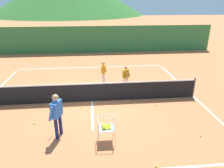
{
  "coord_description": "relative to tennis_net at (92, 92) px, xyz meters",
  "views": [
    {
      "loc": [
        0.06,
        -9.55,
        4.74
      ],
      "look_at": [
        0.95,
        -0.59,
        1.13
      ],
      "focal_mm": 33.9,
      "sensor_mm": 36.0,
      "label": 1
    }
  ],
  "objects": [
    {
      "name": "student_0",
      "position": [
        0.73,
        2.36,
        0.32
      ],
      "size": [
        0.37,
        0.55,
        1.36
      ],
      "color": "silver",
      "rests_on": "ground"
    },
    {
      "name": "line_service_center",
      "position": [
        0.0,
        0.0,
        -0.5
      ],
      "size": [
        0.08,
        5.1,
        0.01
      ],
      "primitive_type": "cube",
      "color": "white",
      "rests_on": "ground"
    },
    {
      "name": "line_baseline_far",
      "position": [
        0.0,
        5.73,
        -0.5
      ],
      "size": [
        10.62,
        0.08,
        0.01
      ],
      "primitive_type": "cube",
      "color": "white",
      "rests_on": "ground"
    },
    {
      "name": "windscreen_fence",
      "position": [
        0.0,
        10.52,
        0.74
      ],
      "size": [
        23.37,
        0.08,
        2.47
      ],
      "primitive_type": "cube",
      "color": "#33753D",
      "rests_on": "ground"
    },
    {
      "name": "tennis_ball_6",
      "position": [
        3.98,
        -3.35,
        -0.47
      ],
      "size": [
        0.07,
        0.07,
        0.07
      ],
      "primitive_type": "sphere",
      "color": "yellow",
      "rests_on": "ground"
    },
    {
      "name": "student_1",
      "position": [
        1.93,
        1.49,
        0.3
      ],
      "size": [
        0.49,
        0.69,
        1.32
      ],
      "color": "silver",
      "rests_on": "ground"
    },
    {
      "name": "tennis_ball_0",
      "position": [
        3.02,
        -0.79,
        -0.47
      ],
      "size": [
        0.07,
        0.07,
        0.07
      ],
      "primitive_type": "sphere",
      "color": "yellow",
      "rests_on": "ground"
    },
    {
      "name": "line_sideline_east",
      "position": [
        5.31,
        0.0,
        -0.5
      ],
      "size": [
        0.08,
        10.51,
        0.01
      ],
      "primitive_type": "cube",
      "color": "white",
      "rests_on": "ground"
    },
    {
      "name": "tennis_ball_1",
      "position": [
        2.12,
        -0.47,
        -0.47
      ],
      "size": [
        0.07,
        0.07,
        0.07
      ],
      "primitive_type": "sphere",
      "color": "yellow",
      "rests_on": "ground"
    },
    {
      "name": "ground_plane",
      "position": [
        0.0,
        0.0,
        -0.5
      ],
      "size": [
        120.0,
        120.0,
        0.0
      ],
      "primitive_type": "plane",
      "color": "#C67042"
    },
    {
      "name": "tennis_ball_3",
      "position": [
        -2.38,
        -1.88,
        -0.47
      ],
      "size": [
        0.07,
        0.07,
        0.07
      ],
      "primitive_type": "sphere",
      "color": "yellow",
      "rests_on": "ground"
    },
    {
      "name": "ball_cart",
      "position": [
        0.46,
        -3.24,
        0.09
      ],
      "size": [
        0.58,
        0.58,
        0.9
      ],
      "color": "#B7B7BC",
      "rests_on": "ground"
    },
    {
      "name": "tennis_ball_5",
      "position": [
        0.95,
        -1.87,
        -0.47
      ],
      "size": [
        0.07,
        0.07,
        0.07
      ],
      "primitive_type": "sphere",
      "color": "yellow",
      "rests_on": "ground"
    },
    {
      "name": "tennis_ball_7",
      "position": [
        -0.52,
        -0.63,
        -0.47
      ],
      "size": [
        0.07,
        0.07,
        0.07
      ],
      "primitive_type": "sphere",
      "color": "yellow",
      "rests_on": "ground"
    },
    {
      "name": "instructor",
      "position": [
        -1.25,
        -2.78,
        0.52
      ],
      "size": [
        0.47,
        0.84,
        1.7
      ],
      "color": "#191E4C",
      "rests_on": "ground"
    },
    {
      "name": "tennis_ball_8",
      "position": [
        1.89,
        -4.68,
        -0.47
      ],
      "size": [
        0.07,
        0.07,
        0.07
      ],
      "primitive_type": "sphere",
      "color": "yellow",
      "rests_on": "ground"
    },
    {
      "name": "tennis_net",
      "position": [
        0.0,
        0.0,
        0.0
      ],
      "size": [
        10.55,
        0.08,
        1.05
      ],
      "color": "#333338",
      "rests_on": "ground"
    }
  ]
}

